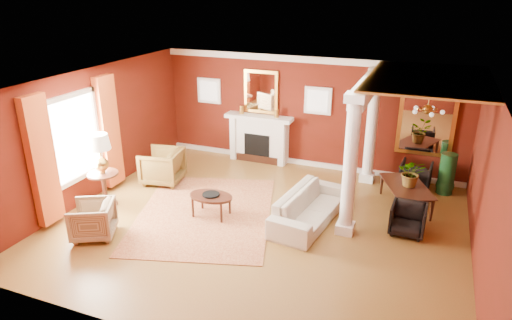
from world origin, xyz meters
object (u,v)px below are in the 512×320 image
at_px(armchair_leopard, 162,165).
at_px(side_table, 101,157).
at_px(armchair_stripe, 92,218).
at_px(dining_table, 407,190).
at_px(sofa, 310,202).
at_px(coffee_table, 211,197).

bearing_deg(armchair_leopard, side_table, -28.18).
relative_size(armchair_stripe, dining_table, 0.54).
bearing_deg(armchair_leopard, sofa, 71.61).
xyz_separation_m(coffee_table, side_table, (-2.40, -0.41, 0.70)).
bearing_deg(armchair_stripe, dining_table, 95.55).
bearing_deg(side_table, dining_table, 20.78).
distance_m(coffee_table, dining_table, 4.25).
bearing_deg(armchair_stripe, sofa, 92.59).
relative_size(sofa, armchair_leopard, 2.40).
distance_m(side_table, dining_table, 6.65).
relative_size(sofa, side_table, 1.36).
height_order(armchair_leopard, dining_table, armchair_leopard).
bearing_deg(sofa, armchair_leopard, 89.02).
bearing_deg(dining_table, sofa, 105.22).
bearing_deg(side_table, armchair_stripe, -60.76).
bearing_deg(dining_table, side_table, 87.85).
height_order(armchair_leopard, armchair_stripe, armchair_leopard).
distance_m(armchair_leopard, armchair_stripe, 2.71).
distance_m(sofa, armchair_stripe, 4.28).
bearing_deg(coffee_table, armchair_stripe, -137.54).
relative_size(armchair_leopard, dining_table, 0.64).
relative_size(armchair_leopard, side_table, 0.57).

